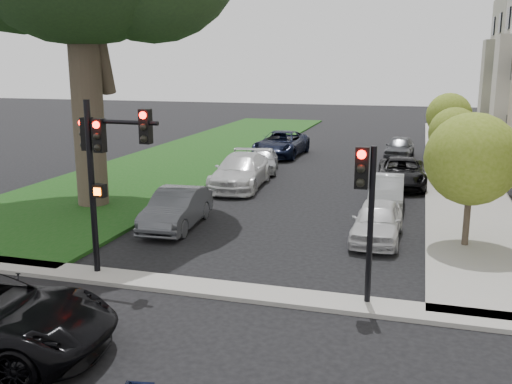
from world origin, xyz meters
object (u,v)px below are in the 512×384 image
(small_tree_c, at_px, (449,115))
(car_parked_0, at_px, (377,221))
(car_parked_5, at_px, (177,208))
(car_parked_6, at_px, (241,171))
(car_parked_1, at_px, (387,191))
(traffic_signal_secondary, at_px, (366,196))
(car_parked_8, at_px, (281,144))
(car_parked_7, at_px, (263,160))
(car_parked_3, at_px, (400,147))
(car_parked_2, at_px, (402,172))
(traffic_signal_main, at_px, (103,157))
(small_tree_b, at_px, (454,133))
(small_tree_a, at_px, (472,159))

(small_tree_c, xyz_separation_m, car_parked_0, (-2.77, -17.72, -2.02))
(car_parked_5, bearing_deg, car_parked_6, 84.54)
(small_tree_c, xyz_separation_m, car_parked_1, (-2.77, -12.94, -2.04))
(traffic_signal_secondary, height_order, car_parked_8, traffic_signal_secondary)
(car_parked_1, bearing_deg, traffic_signal_secondary, -91.52)
(car_parked_1, height_order, car_parked_7, car_parked_7)
(small_tree_c, bearing_deg, car_parked_6, -130.85)
(car_parked_3, bearing_deg, car_parked_8, -164.96)
(car_parked_1, height_order, car_parked_2, car_parked_2)
(car_parked_7, xyz_separation_m, car_parked_8, (-0.33, 5.45, 0.13))
(traffic_signal_main, relative_size, car_parked_3, 1.24)
(small_tree_c, height_order, traffic_signal_main, traffic_signal_main)
(car_parked_1, relative_size, car_parked_7, 1.01)
(car_parked_2, relative_size, car_parked_5, 1.14)
(car_parked_8, bearing_deg, car_parked_7, -84.22)
(car_parked_8, bearing_deg, car_parked_5, -86.96)
(car_parked_6, bearing_deg, car_parked_5, -95.18)
(small_tree_b, bearing_deg, traffic_signal_main, -121.30)
(car_parked_6, bearing_deg, traffic_signal_secondary, -64.01)
(small_tree_a, distance_m, car_parked_7, 14.66)
(car_parked_5, bearing_deg, car_parked_2, 47.50)
(traffic_signal_secondary, distance_m, car_parked_3, 23.04)
(small_tree_a, relative_size, traffic_signal_secondary, 1.10)
(car_parked_1, distance_m, car_parked_2, 4.21)
(car_parked_0, relative_size, car_parked_5, 0.91)
(small_tree_b, relative_size, car_parked_0, 0.96)
(car_parked_7, bearing_deg, car_parked_3, 32.59)
(traffic_signal_main, relative_size, car_parked_1, 1.26)
(car_parked_8, bearing_deg, car_parked_2, -40.85)
(traffic_signal_secondary, relative_size, car_parked_8, 0.70)
(traffic_signal_secondary, height_order, car_parked_7, traffic_signal_secondary)
(car_parked_6, distance_m, car_parked_8, 9.58)
(car_parked_3, xyz_separation_m, car_parked_5, (-7.01, -17.98, 0.03))
(car_parked_7, bearing_deg, small_tree_a, -60.13)
(small_tree_a, height_order, small_tree_c, small_tree_a)
(car_parked_6, bearing_deg, small_tree_a, -38.64)
(traffic_signal_main, distance_m, traffic_signal_secondary, 6.94)
(small_tree_a, distance_m, car_parked_8, 19.18)
(car_parked_5, bearing_deg, car_parked_8, 86.53)
(small_tree_a, xyz_separation_m, car_parked_7, (-9.67, 10.79, -2.22))
(car_parked_0, bearing_deg, car_parked_7, 123.61)
(small_tree_c, relative_size, car_parked_3, 1.03)
(small_tree_a, bearing_deg, small_tree_b, 90.00)
(car_parked_0, distance_m, car_parked_6, 9.51)
(small_tree_a, height_order, traffic_signal_secondary, small_tree_a)
(car_parked_2, relative_size, car_parked_7, 1.26)
(car_parked_2, distance_m, car_parked_6, 7.68)
(traffic_signal_secondary, xyz_separation_m, car_parked_7, (-6.96, 16.15, -2.09))
(car_parked_0, relative_size, car_parked_6, 0.72)
(small_tree_b, xyz_separation_m, traffic_signal_secondary, (-2.70, -15.86, 0.27))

